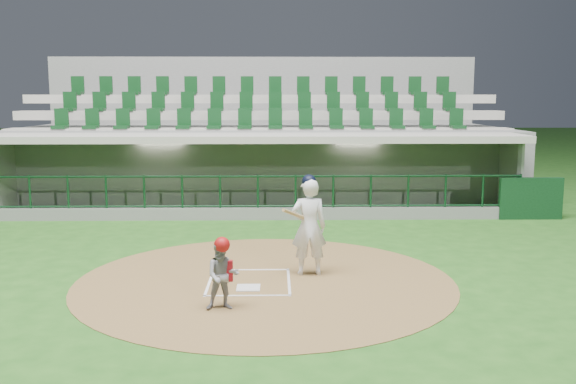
# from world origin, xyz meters

# --- Properties ---
(ground) EXTENTS (120.00, 120.00, 0.00)m
(ground) POSITION_xyz_m (0.00, 0.00, 0.00)
(ground) COLOR #1F4F16
(ground) RESTS_ON ground
(dirt_circle) EXTENTS (7.20, 7.20, 0.01)m
(dirt_circle) POSITION_xyz_m (0.30, -0.20, 0.01)
(dirt_circle) COLOR brown
(dirt_circle) RESTS_ON ground
(home_plate) EXTENTS (0.43, 0.43, 0.02)m
(home_plate) POSITION_xyz_m (0.00, -0.70, 0.02)
(home_plate) COLOR silver
(home_plate) RESTS_ON dirt_circle
(batter_box_chalk) EXTENTS (1.55, 1.80, 0.01)m
(batter_box_chalk) POSITION_xyz_m (0.00, -0.30, 0.02)
(batter_box_chalk) COLOR white
(batter_box_chalk) RESTS_ON ground
(dugout_structure) EXTENTS (16.40, 3.70, 3.00)m
(dugout_structure) POSITION_xyz_m (0.01, 7.83, 0.96)
(dugout_structure) COLOR slate
(dugout_structure) RESTS_ON ground
(seating_deck) EXTENTS (17.00, 6.72, 5.15)m
(seating_deck) POSITION_xyz_m (0.00, 10.91, 1.42)
(seating_deck) COLOR slate
(seating_deck) RESTS_ON ground
(batter) EXTENTS (0.90, 0.89, 1.98)m
(batter) POSITION_xyz_m (1.15, 0.22, 1.00)
(batter) COLOR white
(batter) RESTS_ON dirt_circle
(catcher) EXTENTS (0.60, 0.49, 1.22)m
(catcher) POSITION_xyz_m (-0.37, -1.85, 0.61)
(catcher) COLOR gray
(catcher) RESTS_ON dirt_circle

